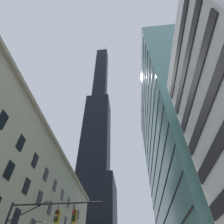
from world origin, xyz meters
The scene contains 3 objects.
station_building centered at (-17.26, 23.39, 12.21)m, with size 13.20×58.78×24.46m.
dark_skyscraper centered at (-16.43, 85.12, 63.89)m, with size 24.36×24.36×210.01m.
glass_office_midrise centered at (20.97, 30.94, 28.76)m, with size 20.04×43.28×57.53m.
Camera 1 is at (4.39, -12.19, 1.44)m, focal length 29.05 mm.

